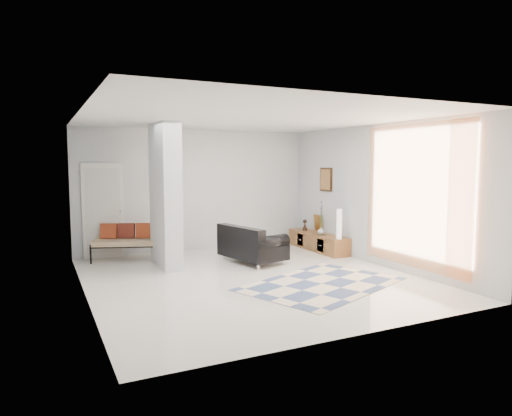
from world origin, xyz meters
name	(u,v)px	position (x,y,z in m)	size (l,w,h in m)	color
floor	(251,278)	(0.00, 0.00, 0.00)	(6.00, 6.00, 0.00)	white
ceiling	(251,118)	(0.00, 0.00, 2.80)	(6.00, 6.00, 0.00)	white
wall_back	(196,190)	(0.00, 3.00, 1.40)	(6.00, 6.00, 0.00)	silver
wall_front	(361,218)	(0.00, -3.00, 1.40)	(6.00, 6.00, 0.00)	silver
wall_left	(83,206)	(-2.75, 0.00, 1.40)	(6.00, 6.00, 0.00)	silver
wall_right	(375,195)	(2.75, 0.00, 1.40)	(6.00, 6.00, 0.00)	silver
partition_column	(165,195)	(-1.10, 1.60, 1.40)	(0.35, 1.20, 2.80)	silver
hallway_door	(103,211)	(-2.10, 2.96, 1.02)	(0.85, 0.06, 2.04)	white
curtain	(415,196)	(2.67, -1.15, 1.45)	(2.55, 2.55, 0.00)	#F48940
wall_art	(326,180)	(2.72, 1.68, 1.65)	(0.04, 0.45, 0.55)	#39220F
media_console	(318,241)	(2.52, 1.68, 0.20)	(0.45, 1.94, 0.80)	brown
loveseat	(250,245)	(0.54, 1.19, 0.36)	(1.12, 1.56, 0.76)	silver
daybed	(131,240)	(-1.62, 2.49, 0.42)	(1.71, 1.16, 0.77)	black
area_rug	(322,284)	(0.90, -0.90, 0.01)	(2.67, 1.78, 0.01)	beige
cylinder_lamp	(339,224)	(2.50, 0.84, 0.72)	(0.12, 0.12, 0.64)	white
bronze_figurine	(305,225)	(2.47, 2.18, 0.53)	(0.13, 0.13, 0.27)	black
vase	(321,231)	(2.47, 1.48, 0.49)	(0.17, 0.17, 0.18)	silver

